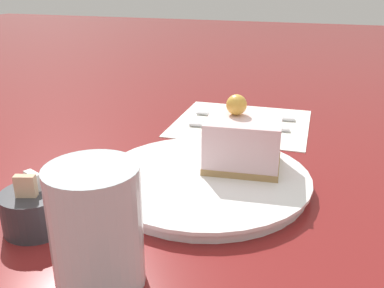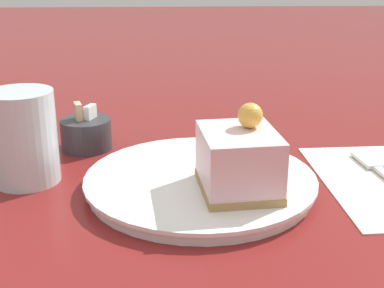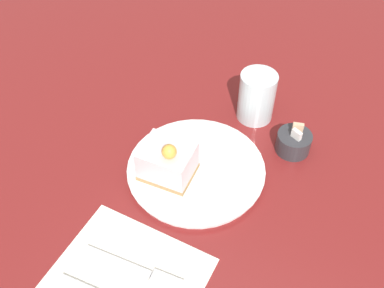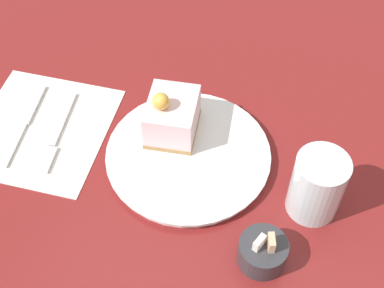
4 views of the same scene
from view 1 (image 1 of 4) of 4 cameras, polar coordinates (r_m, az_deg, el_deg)
ground_plane at (r=0.51m, az=3.42°, el=-6.38°), size 4.00×4.00×0.00m
plate at (r=0.52m, az=1.75°, el=-4.70°), size 0.25×0.25×0.02m
cake_slice at (r=0.53m, az=6.80°, el=0.31°), size 0.08×0.10×0.09m
napkin at (r=0.74m, az=6.62°, el=2.84°), size 0.22×0.23×0.00m
fork at (r=0.72m, az=5.00°, el=2.48°), size 0.03×0.17×0.00m
knife at (r=0.77m, az=8.26°, el=3.67°), size 0.03×0.18×0.00m
sugar_bowl at (r=0.46m, az=-20.17°, el=-8.15°), size 0.07×0.07×0.06m
drinking_glass at (r=0.35m, az=-12.62°, el=-10.82°), size 0.07×0.07×0.10m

